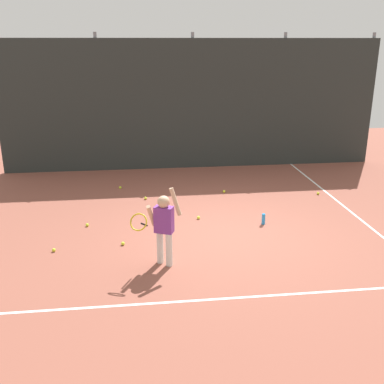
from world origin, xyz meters
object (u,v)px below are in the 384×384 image
(tennis_player, at_px, (163,224))
(tennis_ball_1, at_px, (123,244))
(tennis_ball_4, at_px, (224,191))
(tennis_ball_5, at_px, (318,193))
(water_bottle, at_px, (263,219))
(tennis_ball_6, at_px, (54,250))
(tennis_ball_3, at_px, (120,187))
(tennis_ball_0, at_px, (87,225))
(tennis_ball_2, at_px, (199,218))
(tennis_ball_7, at_px, (146,198))

(tennis_player, relative_size, tennis_ball_1, 20.46)
(tennis_ball_4, height_order, tennis_ball_5, same)
(water_bottle, height_order, tennis_ball_6, water_bottle)
(water_bottle, height_order, tennis_ball_3, water_bottle)
(tennis_ball_0, height_order, tennis_ball_3, same)
(tennis_ball_4, bearing_deg, tennis_ball_0, -150.83)
(tennis_ball_0, xyz_separation_m, tennis_ball_1, (0.73, -0.96, 0.00))
(tennis_ball_5, bearing_deg, tennis_ball_1, -153.69)
(tennis_ball_6, bearing_deg, tennis_ball_1, 5.81)
(tennis_player, relative_size, tennis_ball_6, 20.46)
(tennis_ball_1, bearing_deg, tennis_ball_3, 92.54)
(tennis_player, height_order, water_bottle, tennis_player)
(tennis_ball_6, bearing_deg, tennis_ball_4, 38.14)
(tennis_ball_2, relative_size, tennis_ball_4, 1.00)
(tennis_ball_1, height_order, tennis_ball_7, same)
(tennis_ball_2, height_order, tennis_ball_7, same)
(tennis_ball_0, bearing_deg, water_bottle, -4.84)
(water_bottle, height_order, tennis_ball_4, water_bottle)
(tennis_ball_1, bearing_deg, water_bottle, 13.20)
(tennis_ball_1, distance_m, tennis_ball_5, 5.16)
(tennis_ball_7, bearing_deg, tennis_ball_0, -129.01)
(tennis_ball_2, bearing_deg, tennis_ball_0, -176.87)
(tennis_ball_5, bearing_deg, tennis_ball_0, -166.07)
(tennis_ball_2, bearing_deg, tennis_ball_5, 21.31)
(water_bottle, distance_m, tennis_ball_2, 1.34)
(tennis_player, height_order, tennis_ball_7, tennis_player)
(tennis_player, distance_m, tennis_ball_6, 2.14)
(tennis_player, distance_m, tennis_ball_7, 3.35)
(tennis_ball_6, bearing_deg, tennis_ball_2, 23.71)
(water_bottle, height_order, tennis_ball_7, water_bottle)
(tennis_ball_4, bearing_deg, water_bottle, -78.38)
(tennis_ball_2, distance_m, tennis_ball_6, 3.00)
(tennis_ball_5, bearing_deg, tennis_ball_6, -157.55)
(tennis_player, xyz_separation_m, tennis_ball_0, (-1.43, 1.78, -0.69))
(tennis_player, xyz_separation_m, tennis_ball_6, (-1.90, 0.70, -0.69))
(tennis_ball_1, bearing_deg, tennis_ball_6, -174.19)
(tennis_ball_5, relative_size, tennis_ball_6, 1.00)
(water_bottle, height_order, tennis_ball_2, water_bottle)
(tennis_ball_1, bearing_deg, tennis_ball_7, 79.17)
(tennis_ball_5, xyz_separation_m, tennis_ball_6, (-5.83, -2.41, 0.00))
(tennis_ball_0, distance_m, tennis_ball_2, 2.27)
(tennis_player, height_order, tennis_ball_2, tennis_player)
(tennis_ball_0, height_order, tennis_ball_7, same)
(tennis_ball_1, xyz_separation_m, tennis_ball_7, (0.47, 2.44, 0.00))
(tennis_ball_2, relative_size, tennis_ball_3, 1.00)
(tennis_ball_3, xyz_separation_m, tennis_ball_5, (4.77, -1.04, 0.00))
(tennis_ball_4, distance_m, tennis_ball_5, 2.27)
(tennis_ball_2, bearing_deg, water_bottle, -18.44)
(tennis_ball_0, height_order, tennis_ball_1, same)
(tennis_ball_7, bearing_deg, tennis_ball_3, 124.76)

